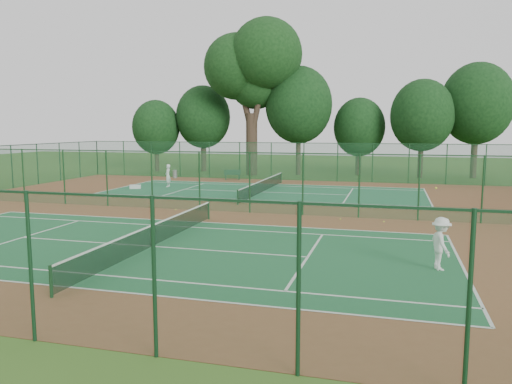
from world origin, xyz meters
The scene contains 18 objects.
ground centered at (0.00, 0.00, 0.00)m, with size 120.00×120.00×0.00m, color #31571B.
red_pad centered at (0.00, 0.00, 0.01)m, with size 40.00×36.00×0.01m, color brown.
court_near centered at (0.00, -9.00, 0.01)m, with size 23.77×10.97×0.01m, color #1C5A32.
court_far centered at (0.00, 9.00, 0.01)m, with size 23.77×10.97×0.01m, color #1F653F.
fence_north centered at (0.00, 18.00, 1.76)m, with size 40.00×0.09×3.50m.
fence_divider centered at (0.00, 0.00, 1.76)m, with size 40.00×0.09×3.50m.
tennis_net_near centered at (0.00, -9.00, 0.54)m, with size 0.10×12.90×0.97m.
tennis_net_far centered at (0.00, 9.00, 0.54)m, with size 0.10×12.90×0.97m.
player_near centered at (11.07, -9.46, 0.94)m, with size 1.18×0.68×1.83m, color white.
player_far centered at (-8.39, 10.19, 0.94)m, with size 0.67×0.44×1.85m, color white.
trash_bin centered at (-10.91, 17.10, 0.39)m, with size 0.43×0.43×0.77m, color gray.
bench centered at (-5.01, 16.92, 0.51)m, with size 1.61×0.98×0.96m.
kit_bag centered at (-10.38, 8.34, 0.17)m, with size 0.85×0.32×0.32m, color white.
stray_ball_a centered at (6.82, -0.92, 0.05)m, with size 0.08×0.08×0.08m, color gold.
stray_ball_b centered at (9.06, -1.00, 0.05)m, with size 0.07×0.07×0.07m, color #E6EF37.
stray_ball_c centered at (-2.94, -0.35, 0.04)m, with size 0.07×0.07×0.07m, color #D0DB32.
big_tree centered at (-4.46, 22.23, 11.07)m, with size 10.18×7.45×15.63m.
evergreen_row centered at (0.50, 24.25, 0.00)m, with size 39.00×5.00×12.00m, color black, non-canonical shape.
Camera 1 is at (9.36, -27.23, 4.89)m, focal length 35.00 mm.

